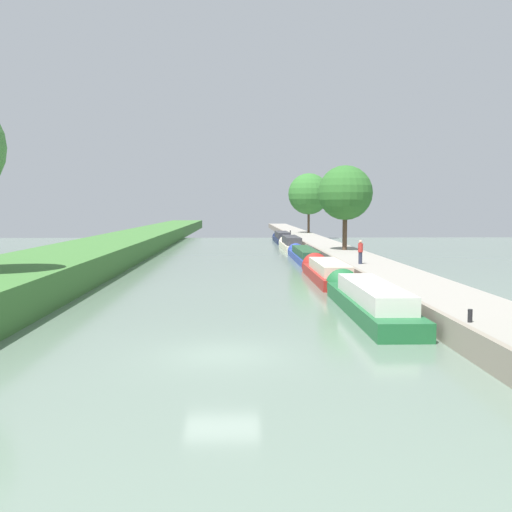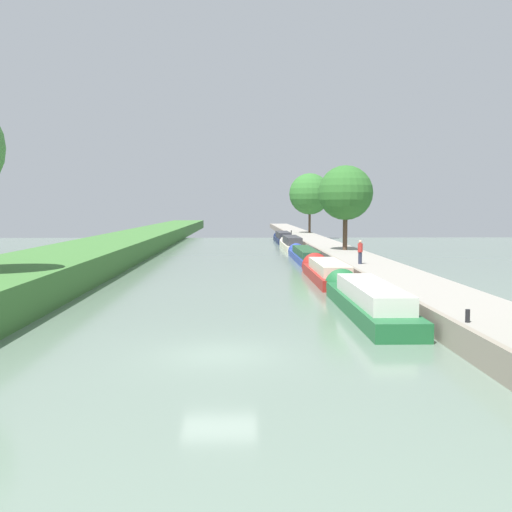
% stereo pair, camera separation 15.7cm
% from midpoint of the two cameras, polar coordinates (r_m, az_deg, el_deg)
% --- Properties ---
extents(ground_plane, '(160.00, 160.00, 0.00)m').
position_cam_midpoint_polar(ground_plane, '(20.84, -3.17, -9.08)').
color(ground_plane, slate).
extents(stone_quay, '(0.25, 260.00, 1.02)m').
position_cam_midpoint_polar(stone_quay, '(22.00, 18.41, -7.22)').
color(stone_quay, gray).
rests_on(stone_quay, ground_plane).
extents(narrowboat_green, '(2.12, 13.71, 2.13)m').
position_cam_midpoint_polar(narrowboat_green, '(29.54, 10.16, -3.91)').
color(narrowboat_green, '#1E6033').
rests_on(narrowboat_green, ground_plane).
extents(narrowboat_red, '(2.19, 12.65, 2.08)m').
position_cam_midpoint_polar(narrowboat_red, '(42.49, 6.54, -1.42)').
color(narrowboat_red, maroon).
rests_on(narrowboat_red, ground_plane).
extents(narrowboat_blue, '(1.81, 16.07, 1.78)m').
position_cam_midpoint_polar(narrowboat_blue, '(57.22, 4.51, 0.07)').
color(narrowboat_blue, '#283D93').
rests_on(narrowboat_blue, ground_plane).
extents(narrowboat_cream, '(1.99, 13.87, 2.15)m').
position_cam_midpoint_polar(narrowboat_cream, '(73.86, 3.30, 1.16)').
color(narrowboat_cream, beige).
rests_on(narrowboat_cream, ground_plane).
extents(narrowboat_navy, '(2.04, 13.64, 2.15)m').
position_cam_midpoint_polar(narrowboat_navy, '(88.15, 2.51, 1.69)').
color(narrowboat_navy, '#141E42').
rests_on(narrowboat_navy, ground_plane).
extents(tree_rightbank_midnear, '(5.02, 5.02, 7.78)m').
position_cam_midpoint_polar(tree_rightbank_midnear, '(57.69, 8.31, 5.76)').
color(tree_rightbank_midnear, '#4C3828').
rests_on(tree_rightbank_midnear, right_towpath).
extents(tree_rightbank_midfar, '(6.35, 6.35, 9.18)m').
position_cam_midpoint_polar(tree_rightbank_midfar, '(96.25, 5.02, 5.71)').
color(tree_rightbank_midfar, '#4C3828').
rests_on(tree_rightbank_midfar, right_towpath).
extents(person_walking, '(0.34, 0.34, 1.66)m').
position_cam_midpoint_polar(person_walking, '(43.59, 9.66, 0.42)').
color(person_walking, '#282D42').
rests_on(person_walking, right_towpath).
extents(mooring_bollard_near, '(0.16, 0.16, 0.45)m').
position_cam_midpoint_polar(mooring_bollard_near, '(22.45, 19.08, -5.23)').
color(mooring_bollard_near, black).
rests_on(mooring_bollard_near, right_towpath).
extents(mooring_bollard_far, '(0.16, 0.16, 0.45)m').
position_cam_midpoint_polar(mooring_bollard_far, '(94.19, 3.31, 2.23)').
color(mooring_bollard_far, black).
rests_on(mooring_bollard_far, right_towpath).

